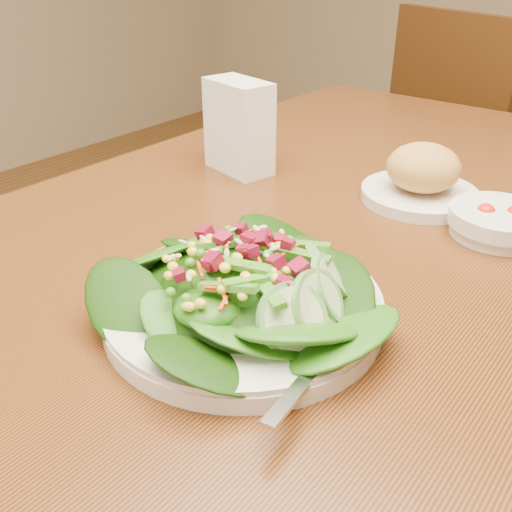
# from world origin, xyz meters

# --- Properties ---
(dining_table) EXTENTS (0.90, 1.40, 0.75)m
(dining_table) POSITION_xyz_m (0.00, 0.00, 0.65)
(dining_table) COLOR brown
(dining_table) RESTS_ON ground_plane
(chair_far) EXTENTS (0.55, 0.55, 0.92)m
(chair_far) POSITION_xyz_m (-0.19, 1.04, 0.49)
(chair_far) COLOR black
(chair_far) RESTS_ON ground_plane
(salad_plate) EXTENTS (0.28, 0.27, 0.08)m
(salad_plate) POSITION_xyz_m (0.03, -0.24, 0.78)
(salad_plate) COLOR silver
(salad_plate) RESTS_ON dining_table
(bread_plate) EXTENTS (0.16, 0.16, 0.08)m
(bread_plate) POSITION_xyz_m (0.03, 0.14, 0.78)
(bread_plate) COLOR silver
(bread_plate) RESTS_ON dining_table
(tomato_bowl) EXTENTS (0.12, 0.12, 0.04)m
(tomato_bowl) POSITION_xyz_m (0.16, 0.10, 0.77)
(tomato_bowl) COLOR silver
(tomato_bowl) RESTS_ON dining_table
(napkin_holder) EXTENTS (0.12, 0.08, 0.14)m
(napkin_holder) POSITION_xyz_m (-0.24, 0.07, 0.82)
(napkin_holder) COLOR white
(napkin_holder) RESTS_ON dining_table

